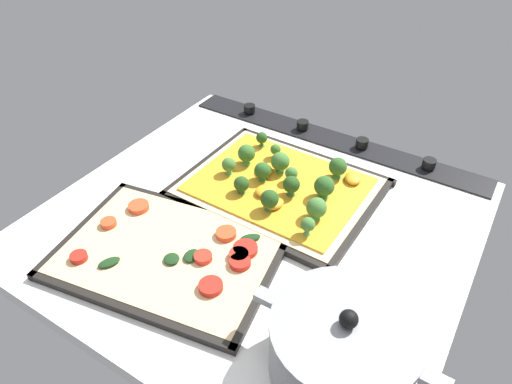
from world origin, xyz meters
The scene contains 7 objects.
ground_plane centered at (0.00, 0.00, -1.50)cm, with size 74.94×71.39×3.00cm, color silver.
stove_control_panel centered at (0.00, -32.20, 0.56)cm, with size 71.94×7.00×2.60cm.
baking_tray_front centered at (0.71, -9.12, 0.36)cm, with size 37.57×30.17×1.30cm.
broccoli_pizza centered at (0.22, -9.11, 2.07)cm, with size 35.13×27.73×5.95cm.
baking_tray_back centered at (7.66, 16.39, 0.37)cm, with size 40.57×32.08×1.30cm.
veggie_pizza_back centered at (7.14, 16.02, 1.09)cm, with size 37.79×29.30×1.90cm.
cooking_pot centered at (-25.45, 20.02, 4.91)cm, with size 26.23×19.41×12.12cm.
Camera 1 is at (-34.14, 54.96, 57.98)cm, focal length 32.61 mm.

